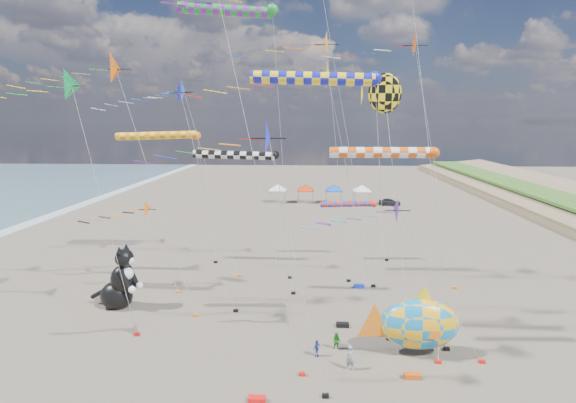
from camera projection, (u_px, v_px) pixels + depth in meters
The scene contains 28 objects.
delta_kite_0 at pixel (321, 80), 27.68m from camera, with size 11.62×2.05×18.23m.
delta_kite_1 at pixel (312, 49), 37.40m from camera, with size 11.41×2.25×21.75m.
delta_kite_4 at pixel (169, 96), 31.71m from camera, with size 9.67×1.86×17.39m.
delta_kite_6 at pixel (406, 218), 25.72m from camera, with size 9.27×1.64×10.10m.
delta_kite_7 at pixel (183, 94), 39.40m from camera, with size 10.55×2.05×18.07m.
delta_kite_8 at pixel (253, 144), 21.50m from camera, with size 8.97×1.90×14.56m.
delta_kite_9 at pixel (401, 48), 35.76m from camera, with size 12.70×2.26×21.59m.
delta_kite_10 at pixel (131, 216), 37.12m from camera, with size 8.44×1.63×7.85m.
delta_kite_11 at pixel (47, 88), 27.86m from camera, with size 11.83×2.25×17.84m.
delta_kite_12 at pixel (120, 71), 30.62m from camera, with size 11.57×2.39×19.24m.
windsock_0 at pixel (239, 156), 36.03m from camera, with size 8.27×0.69×12.03m.
windsock_1 at pixel (231, 11), 37.75m from camera, with size 9.66×0.97×24.06m.
windsock_2 at pixel (161, 136), 44.18m from camera, with size 9.78×0.81×13.39m.
windsock_3 at pixel (388, 154), 26.56m from camera, with size 7.79×0.68×12.87m.
windsock_4 at pixel (319, 79), 27.21m from camera, with size 9.24×0.83×17.34m.
windsock_5 at pixel (350, 204), 46.05m from camera, with size 7.18×0.64×6.32m.
angelfish_kite at pixel (382, 95), 29.77m from camera, with size 3.74×3.02×17.50m.
cat_inflatable at pixel (119, 276), 34.73m from camera, with size 3.78×1.89×5.11m, color black, non-canonical shape.
fish_inflatable at pixel (418, 324), 27.67m from camera, with size 6.56×2.57×4.53m.
person_adult at pixel (350, 358), 26.13m from camera, with size 0.55×0.36×1.51m, color gray.
child_green at pixel (337, 341), 28.51m from camera, with size 0.56×0.43×1.15m, color #1C7919.
child_blue at pixel (317, 348), 27.67m from camera, with size 0.64×0.27×1.10m, color #273993.
kite_bag_0 at pixel (343, 325), 31.75m from camera, with size 0.90×0.44×0.30m, color black.
kite_bag_1 at pixel (257, 400), 23.21m from camera, with size 0.90×0.44×0.30m, color red.
kite_bag_2 at pixel (412, 376), 25.38m from camera, with size 0.90×0.44×0.30m, color #DC5212.
kite_bag_3 at pixel (359, 286), 39.25m from camera, with size 0.90×0.44×0.30m, color #1634DE.
tent_row at pixel (320, 185), 79.89m from camera, with size 19.20×4.20×3.80m.
parked_car at pixel (390, 202), 77.70m from camera, with size 1.50×3.72×1.27m, color #26262D.
Camera 1 is at (0.25, -19.35, 14.32)m, focal length 28.00 mm.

